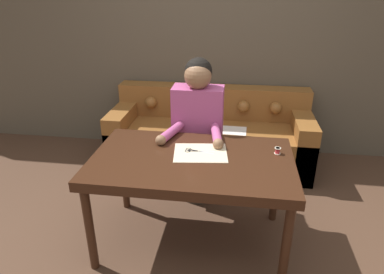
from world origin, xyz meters
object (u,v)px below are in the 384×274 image
object	(u,v)px
dining_table	(192,167)
thread_spool	(278,151)
person	(198,131)
couch	(210,136)
scissors	(194,151)

from	to	relation	value
dining_table	thread_spool	size ratio (longest dim) A/B	30.93
dining_table	person	size ratio (longest dim) A/B	1.08
couch	person	distance (m)	0.81
dining_table	scissors	xyz separation A→B (m)	(0.00, 0.10, 0.07)
person	scissors	xyz separation A→B (m)	(0.04, -0.49, 0.06)
person	thread_spool	xyz separation A→B (m)	(0.62, -0.45, 0.08)
couch	person	world-z (taller)	person
couch	person	size ratio (longest dim) A/B	1.62
couch	thread_spool	distance (m)	1.37
person	couch	bearing A→B (deg)	85.98
dining_table	person	distance (m)	0.59
dining_table	scissors	size ratio (longest dim) A/B	6.47
person	dining_table	bearing A→B (deg)	-86.71
couch	thread_spool	xyz separation A→B (m)	(0.57, -1.17, 0.45)
dining_table	couch	world-z (taller)	couch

